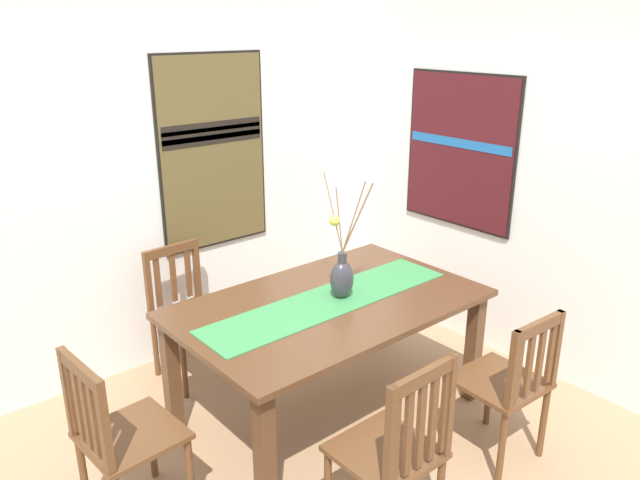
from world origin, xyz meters
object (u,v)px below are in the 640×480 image
chair_3 (186,310)px  painting_on_side_wall (460,151)px  chair_0 (119,434)px  chair_1 (396,449)px  dining_table (329,317)px  centerpiece_vase (342,274)px  chair_2 (508,382)px  painting_on_back_wall (213,152)px

chair_3 → painting_on_side_wall: size_ratio=0.82×
chair_0 → chair_1: chair_1 is taller
chair_0 → dining_table: bearing=1.1°
centerpiece_vase → chair_0: centerpiece_vase is taller
chair_2 → painting_on_back_wall: painting_on_back_wall is taller
chair_2 → chair_3: 2.05m
dining_table → chair_2: bearing=-63.7°
dining_table → centerpiece_vase: size_ratio=2.46×
painting_on_side_wall → centerpiece_vase: bearing=-169.9°
dining_table → chair_3: (-0.41, 0.95, -0.18)m
chair_1 → chair_2: chair_1 is taller
dining_table → chair_3: size_ratio=1.97×
chair_1 → painting_on_back_wall: size_ratio=0.72×
centerpiece_vase → painting_on_back_wall: bearing=92.6°
chair_2 → chair_3: bearing=114.9°
chair_1 → painting_on_back_wall: (0.44, 2.17, 0.92)m
dining_table → chair_0: 1.30m
chair_3 → centerpiece_vase: bearing=-62.5°
chair_2 → painting_on_side_wall: painting_on_side_wall is taller
chair_2 → painting_on_side_wall: size_ratio=0.82×
dining_table → chair_1: chair_1 is taller
painting_on_back_wall → chair_1: bearing=-101.5°
chair_2 → painting_on_side_wall: bearing=49.7°
chair_0 → painting_on_side_wall: 2.86m
chair_1 → chair_3: chair_1 is taller
chair_0 → chair_2: bearing=-27.0°
chair_0 → painting_on_back_wall: painting_on_back_wall is taller
chair_1 → painting_on_side_wall: (1.83, 1.15, 0.90)m
centerpiece_vase → painting_on_back_wall: (-0.06, 1.26, 0.52)m
chair_2 → painting_on_back_wall: (-0.42, 2.16, 0.94)m
centerpiece_vase → chair_2: (0.37, -0.90, -0.42)m
painting_on_side_wall → chair_1: bearing=-147.9°
chair_0 → painting_on_back_wall: size_ratio=0.68×
chair_2 → painting_on_back_wall: size_ratio=0.67×
chair_2 → painting_on_side_wall: (0.96, 1.14, 0.93)m
centerpiece_vase → chair_1: (-0.50, -0.91, -0.40)m
chair_1 → chair_3: (0.00, 1.87, -0.03)m
dining_table → painting_on_back_wall: bearing=88.8°
chair_1 → chair_0: bearing=134.2°
centerpiece_vase → chair_0: 1.43m
chair_0 → chair_2: 1.95m
painting_on_side_wall → chair_3: bearing=158.5°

